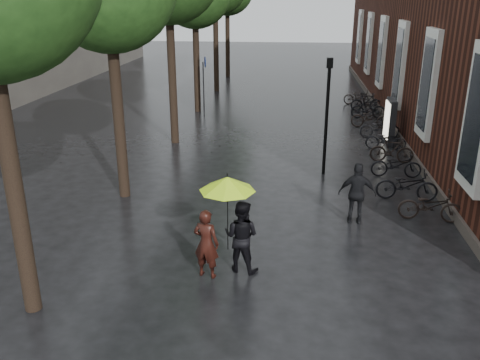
# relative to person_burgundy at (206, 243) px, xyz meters

# --- Properties ---
(ground) EXTENTS (120.00, 120.00, 0.00)m
(ground) POSITION_rel_person_burgundy_xyz_m (0.80, -2.59, -0.79)
(ground) COLOR black
(person_burgundy) EXTENTS (0.65, 0.51, 1.58)m
(person_burgundy) POSITION_rel_person_burgundy_xyz_m (0.00, 0.00, 0.00)
(person_burgundy) COLOR black
(person_burgundy) RESTS_ON ground
(person_black) EXTENTS (0.95, 0.83, 1.66)m
(person_black) POSITION_rel_person_burgundy_xyz_m (0.72, 0.35, 0.04)
(person_black) COLOR black
(person_black) RESTS_ON ground
(lime_umbrella) EXTENTS (1.20, 1.20, 1.76)m
(lime_umbrella) POSITION_rel_person_burgundy_xyz_m (0.45, 0.14, 1.34)
(lime_umbrella) COLOR black
(lime_umbrella) RESTS_ON ground
(pedestrian_walking) EXTENTS (1.02, 0.50, 1.69)m
(pedestrian_walking) POSITION_rel_person_burgundy_xyz_m (3.54, 3.17, 0.05)
(pedestrian_walking) COLOR black
(pedestrian_walking) RESTS_ON ground
(parked_bicycles) EXTENTS (2.13, 16.26, 1.01)m
(parked_bicycles) POSITION_rel_person_burgundy_xyz_m (5.40, 11.03, -0.33)
(parked_bicycles) COLOR black
(parked_bicycles) RESTS_ON ground
(ad_lightbox) EXTENTS (0.28, 1.21, 1.82)m
(ad_lightbox) POSITION_rel_person_burgundy_xyz_m (5.73, 11.28, 0.13)
(ad_lightbox) COLOR black
(ad_lightbox) RESTS_ON ground
(lamp_post) EXTENTS (0.20, 0.20, 3.92)m
(lamp_post) POSITION_rel_person_burgundy_xyz_m (2.87, 7.10, 1.59)
(lamp_post) COLOR black
(lamp_post) RESTS_ON ground
(cycle_sign) EXTENTS (0.15, 0.53, 2.91)m
(cycle_sign) POSITION_rel_person_burgundy_xyz_m (-2.74, 15.69, 1.13)
(cycle_sign) COLOR #262628
(cycle_sign) RESTS_ON ground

